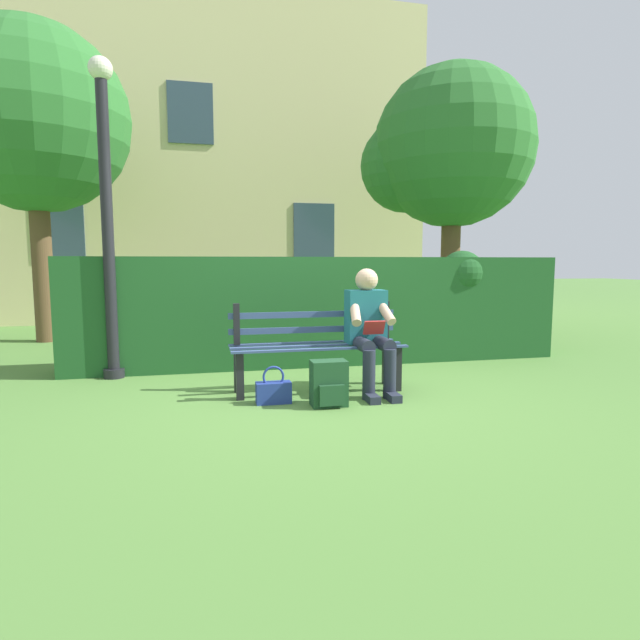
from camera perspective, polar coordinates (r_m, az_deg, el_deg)
name	(u,v)px	position (r m, az deg, el deg)	size (l,w,h in m)	color
ground	(318,391)	(5.05, -0.26, -7.88)	(60.00, 60.00, 0.00)	#517F38
park_bench	(316,347)	(5.02, -0.41, -3.03)	(1.67, 0.46, 0.85)	black
person_seated	(369,327)	(4.96, 5.50, -0.73)	(0.44, 0.73, 1.19)	#1E6672
hedge_backdrop	(326,308)	(6.37, 0.62, 1.31)	(6.02, 0.69, 1.40)	#1E5123
tree	(445,152)	(9.14, 13.65, 17.64)	(2.72, 2.60, 4.42)	brown
building_facade	(193,169)	(12.91, -13.88, 15.89)	(10.18, 3.31, 6.84)	beige
backpack	(329,384)	(4.50, 0.99, -7.07)	(0.31, 0.26, 0.40)	#1E4728
handbag	(274,391)	(4.62, -5.16, -7.86)	(0.31, 0.13, 0.34)	navy
tree_far	(27,123)	(9.51, -29.72, 18.38)	(2.97, 2.82, 4.83)	brown
lamp_post	(107,208)	(5.95, -22.53, 11.38)	(0.24, 0.24, 3.33)	black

